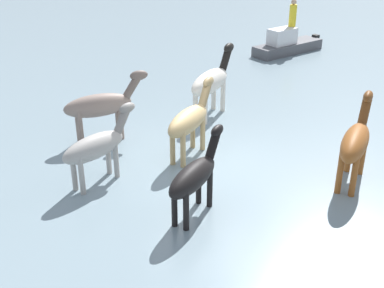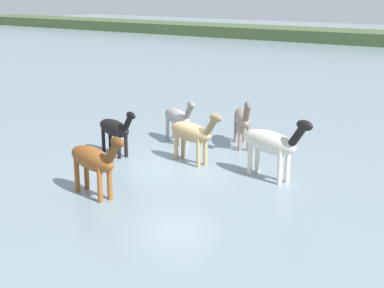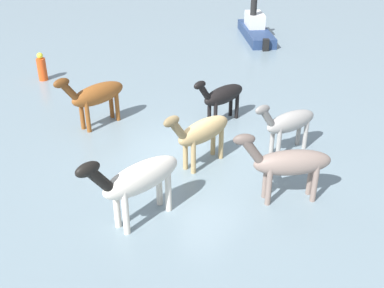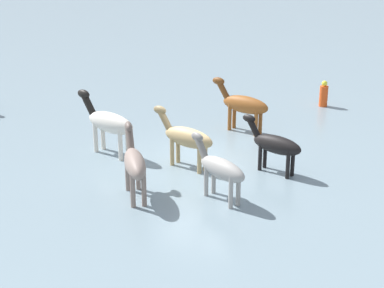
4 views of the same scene
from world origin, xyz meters
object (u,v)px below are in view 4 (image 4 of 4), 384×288
object	(u,v)px
horse_gray_outer	(220,168)
horse_dark_mare	(275,144)
horse_chestnut_trailing	(243,104)
horse_pinto_flank	(134,163)
horse_lead	(109,122)
buoy_channel_marker	(324,95)
horse_rear_stallion	(186,137)

from	to	relation	value
horse_gray_outer	horse_dark_mare	size ratio (longest dim) A/B	0.97
horse_chestnut_trailing	horse_pinto_flank	bearing A→B (deg)	95.73
horse_lead	horse_gray_outer	bearing A→B (deg)	175.31
horse_dark_mare	horse_pinto_flank	bearing A→B (deg)	63.73
horse_gray_outer	buoy_channel_marker	distance (m)	10.59
horse_pinto_flank	horse_dark_mare	world-z (taller)	horse_pinto_flank
horse_lead	horse_dark_mare	bearing A→B (deg)	-156.39
horse_pinto_flank	buoy_channel_marker	size ratio (longest dim) A/B	1.92
horse_rear_stallion	horse_pinto_flank	bearing A→B (deg)	95.32
horse_pinto_flank	horse_gray_outer	world-z (taller)	horse_pinto_flank
horse_chestnut_trailing	horse_gray_outer	xyz separation A→B (m)	(-1.34, 5.93, -0.11)
horse_gray_outer	buoy_channel_marker	xyz separation A→B (m)	(-0.78, -10.55, -0.45)
horse_pinto_flank	horse_chestnut_trailing	world-z (taller)	horse_chestnut_trailing
horse_dark_mare	buoy_channel_marker	xyz separation A→B (m)	(0.08, -8.01, -0.43)
horse_pinto_flank	horse_lead	bearing A→B (deg)	6.11
horse_chestnut_trailing	horse_rear_stallion	distance (m)	4.14
horse_dark_mare	horse_lead	distance (m)	5.65
horse_rear_stallion	horse_lead	world-z (taller)	horse_lead
horse_gray_outer	horse_dark_mare	bearing A→B (deg)	-80.84
horse_dark_mare	horse_gray_outer	bearing A→B (deg)	88.61
horse_lead	horse_pinto_flank	bearing A→B (deg)	149.39
horse_gray_outer	horse_rear_stallion	bearing A→B (deg)	-16.68
horse_rear_stallion	horse_lead	size ratio (longest dim) A/B	0.91
horse_chestnut_trailing	horse_dark_mare	distance (m)	4.04
buoy_channel_marker	horse_lead	bearing A→B (deg)	57.53
horse_pinto_flank	horse_gray_outer	size ratio (longest dim) A/B	1.03
horse_rear_stallion	buoy_channel_marker	distance (m)	9.13
horse_pinto_flank	buoy_channel_marker	xyz separation A→B (m)	(-3.08, -11.34, -0.54)
horse_dark_mare	horse_lead	world-z (taller)	horse_lead
horse_lead	buoy_channel_marker	world-z (taller)	horse_lead
horse_dark_mare	buoy_channel_marker	distance (m)	8.02
horse_chestnut_trailing	horse_dark_mare	world-z (taller)	horse_chestnut_trailing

